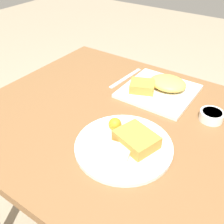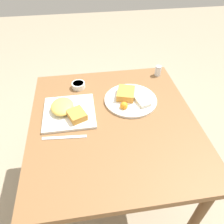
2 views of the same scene
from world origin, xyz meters
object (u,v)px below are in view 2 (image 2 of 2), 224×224
Objects in this scene: plate_oval_far at (130,99)px; salt_shaker at (158,71)px; sauce_ramekin at (78,85)px; plate_square_near at (68,110)px; butter_knife at (65,137)px.

salt_shaker is at bearing 134.93° from plate_oval_far.
salt_shaker is (-0.06, 0.53, 0.01)m from sauce_ramekin.
plate_square_near is 0.36m from plate_oval_far.
butter_knife is (0.41, -0.08, -0.02)m from sauce_ramekin.
butter_knife is at bearing -52.55° from salt_shaker.
salt_shaker is (-0.24, 0.24, 0.01)m from plate_oval_far.
plate_oval_far is 0.34m from sauce_ramekin.
plate_square_near reaches higher than sauce_ramekin.
sauce_ramekin is (-0.18, -0.29, 0.00)m from plate_oval_far.
butter_knife is (0.17, -0.02, -0.02)m from plate_square_near.
plate_oval_far is 0.44m from butter_knife.
salt_shaker is at bearing 41.85° from butter_knife.
salt_shaker is at bearing 96.97° from sauce_ramekin.
plate_square_near is at bearing -63.61° from salt_shaker.
plate_square_near is 0.67m from salt_shaker.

